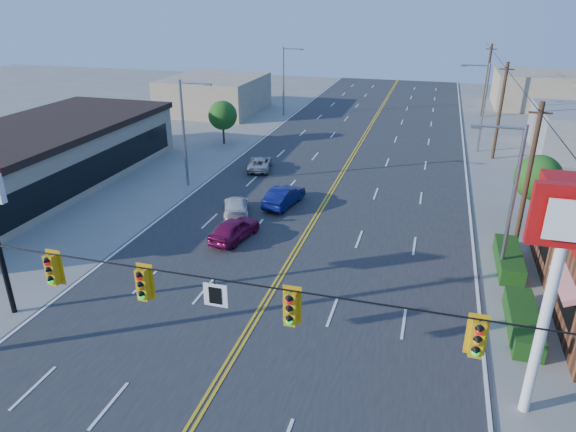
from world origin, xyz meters
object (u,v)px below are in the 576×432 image
(car_white, at_px, (236,207))
(car_blue, at_px, (284,197))
(signal_span, at_px, (177,305))
(car_magenta, at_px, (234,230))
(kfc_pylon, at_px, (559,259))
(car_silver, at_px, (260,164))

(car_white, bearing_deg, car_blue, -157.54)
(signal_span, height_order, car_white, signal_span)
(signal_span, relative_size, car_magenta, 6.21)
(kfc_pylon, bearing_deg, car_silver, 127.76)
(signal_span, relative_size, car_white, 6.19)
(car_white, relative_size, car_silver, 1.01)
(car_blue, bearing_deg, kfc_pylon, 140.56)
(kfc_pylon, distance_m, car_blue, 21.66)
(car_blue, relative_size, car_white, 1.05)
(signal_span, bearing_deg, car_silver, 103.98)
(car_magenta, height_order, car_silver, car_magenta)
(car_magenta, bearing_deg, signal_span, 116.45)
(kfc_pylon, bearing_deg, car_white, 140.22)
(car_magenta, relative_size, car_silver, 1.01)
(kfc_pylon, distance_m, car_silver, 29.67)
(signal_span, bearing_deg, car_blue, 97.15)
(kfc_pylon, bearing_deg, car_magenta, 146.30)
(car_blue, bearing_deg, car_silver, -49.10)
(signal_span, xyz_separation_m, car_white, (-5.11, 17.51, -4.32))
(car_white, bearing_deg, kfc_pylon, 119.42)
(car_blue, bearing_deg, signal_span, 107.22)
(kfc_pylon, bearing_deg, signal_span, -160.22)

